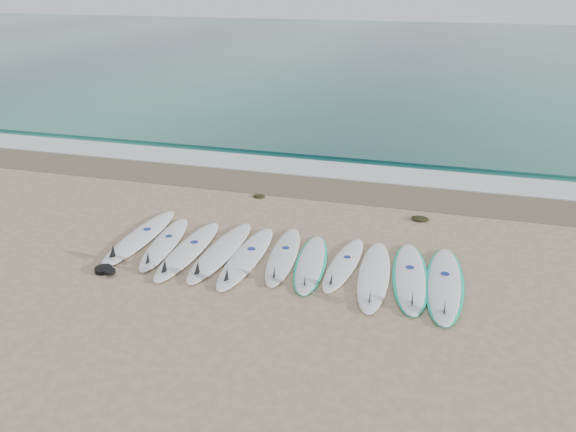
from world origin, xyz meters
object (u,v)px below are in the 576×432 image
(surfboard_10, at_px, (445,284))
(surfboard_5, at_px, (283,256))
(leash_coil, at_px, (105,270))
(surfboard_0, at_px, (139,238))

(surfboard_10, bearing_deg, surfboard_5, 174.70)
(surfboard_5, height_order, leash_coil, surfboard_5)
(surfboard_0, relative_size, surfboard_10, 1.00)
(surfboard_0, height_order, surfboard_5, surfboard_0)
(surfboard_10, distance_m, leash_coil, 6.14)
(surfboard_0, bearing_deg, surfboard_5, 0.31)
(surfboard_0, relative_size, leash_coil, 6.10)
(surfboard_0, distance_m, leash_coil, 1.38)
(surfboard_5, distance_m, leash_coil, 3.31)
(surfboard_5, distance_m, surfboard_10, 3.03)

